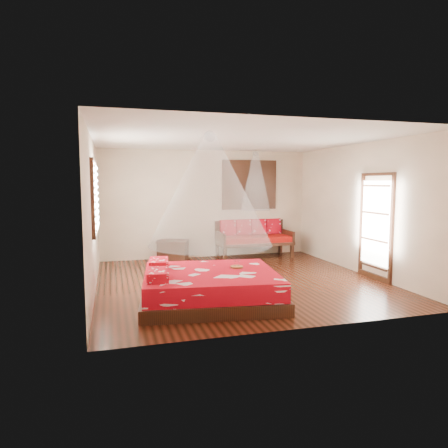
# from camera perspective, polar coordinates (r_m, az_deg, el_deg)

# --- Properties ---
(room) EXTENTS (5.54, 5.54, 2.84)m
(room) POSITION_cam_1_polar(r_m,az_deg,el_deg) (7.89, 2.17, 1.84)
(room) COLOR black
(room) RESTS_ON ground
(bed) EXTENTS (2.48, 2.29, 0.65)m
(bed) POSITION_cam_1_polar(r_m,az_deg,el_deg) (6.69, -2.12, -8.88)
(bed) COLOR black
(bed) RESTS_ON floor
(daybed) EXTENTS (1.94, 0.86, 0.98)m
(daybed) POSITION_cam_1_polar(r_m,az_deg,el_deg) (10.61, 4.20, -1.87)
(daybed) COLOR black
(daybed) RESTS_ON floor
(storage_chest) EXTENTS (0.90, 0.78, 0.52)m
(storage_chest) POSITION_cam_1_polar(r_m,az_deg,el_deg) (10.18, -7.30, -3.72)
(storage_chest) COLOR black
(storage_chest) RESTS_ON floor
(shutter_panel) EXTENTS (1.52, 0.06, 1.32)m
(shutter_panel) POSITION_cam_1_polar(r_m,az_deg,el_deg) (10.82, 3.65, 5.61)
(shutter_panel) COLOR black
(shutter_panel) RESTS_ON wall_back
(window_left) EXTENTS (0.10, 1.74, 1.34)m
(window_left) POSITION_cam_1_polar(r_m,az_deg,el_deg) (7.69, -17.92, 3.69)
(window_left) COLOR black
(window_left) RESTS_ON wall_left
(glazed_door) EXTENTS (0.08, 1.02, 2.16)m
(glazed_door) POSITION_cam_1_polar(r_m,az_deg,el_deg) (8.64, 20.85, -0.39)
(glazed_door) COLOR black
(glazed_door) RESTS_ON floor
(wine_tray) EXTENTS (0.22, 0.22, 0.18)m
(wine_tray) POSITION_cam_1_polar(r_m,az_deg,el_deg) (6.93, 1.82, -5.87)
(wine_tray) COLOR brown
(wine_tray) RESTS_ON bed
(mosquito_net_main) EXTENTS (2.03, 2.03, 1.80)m
(mosquito_net_main) POSITION_cam_1_polar(r_m,az_deg,el_deg) (6.47, -1.99, 4.92)
(mosquito_net_main) COLOR white
(mosquito_net_main) RESTS_ON ceiling
(mosquito_net_daybed) EXTENTS (0.77, 0.77, 1.50)m
(mosquito_net_daybed) POSITION_cam_1_polar(r_m,az_deg,el_deg) (10.38, 4.52, 6.14)
(mosquito_net_daybed) COLOR white
(mosquito_net_daybed) RESTS_ON ceiling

